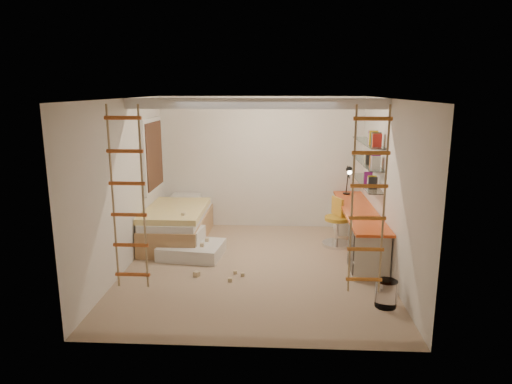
# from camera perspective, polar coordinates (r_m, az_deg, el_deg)

# --- Properties ---
(floor) EXTENTS (4.50, 4.50, 0.00)m
(floor) POSITION_cam_1_polar(r_m,az_deg,el_deg) (7.24, -0.13, -9.44)
(floor) COLOR tan
(floor) RESTS_ON ground
(ceiling_beam) EXTENTS (4.00, 0.18, 0.16)m
(ceiling_beam) POSITION_cam_1_polar(r_m,az_deg,el_deg) (7.01, 0.00, 10.99)
(ceiling_beam) COLOR white
(ceiling_beam) RESTS_ON ceiling
(window_frame) EXTENTS (0.06, 1.15, 1.35)m
(window_frame) POSITION_cam_1_polar(r_m,az_deg,el_deg) (8.60, -12.83, 4.52)
(window_frame) COLOR white
(window_frame) RESTS_ON wall_left
(window_blind) EXTENTS (0.02, 1.00, 1.20)m
(window_blind) POSITION_cam_1_polar(r_m,az_deg,el_deg) (8.59, -12.57, 4.52)
(window_blind) COLOR #4C2D1E
(window_blind) RESTS_ON window_frame
(rope_ladder_left) EXTENTS (0.41, 0.04, 2.13)m
(rope_ladder_left) POSITION_cam_1_polar(r_m,az_deg,el_deg) (5.38, -15.71, -0.87)
(rope_ladder_left) COLOR #D25523
(rope_ladder_left) RESTS_ON ceiling
(rope_ladder_right) EXTENTS (0.41, 0.04, 2.13)m
(rope_ladder_right) POSITION_cam_1_polar(r_m,az_deg,el_deg) (5.19, 13.84, -1.25)
(rope_ladder_right) COLOR orange
(rope_ladder_right) RESTS_ON ceiling
(waste_bin) EXTENTS (0.28, 0.28, 0.35)m
(waste_bin) POSITION_cam_1_polar(r_m,az_deg,el_deg) (6.21, 15.95, -12.12)
(waste_bin) COLOR white
(waste_bin) RESTS_ON floor
(desk) EXTENTS (0.56, 2.80, 0.75)m
(desk) POSITION_cam_1_polar(r_m,az_deg,el_deg) (8.02, 12.59, -4.45)
(desk) COLOR #E5511A
(desk) RESTS_ON floor
(shelves) EXTENTS (0.25, 1.80, 0.71)m
(shelves) POSITION_cam_1_polar(r_m,az_deg,el_deg) (8.06, 13.73, 3.58)
(shelves) COLOR white
(shelves) RESTS_ON wall_right
(bed) EXTENTS (1.02, 2.00, 0.69)m
(bed) POSITION_cam_1_polar(r_m,az_deg,el_deg) (8.48, -9.73, -3.91)
(bed) COLOR #AD7F51
(bed) RESTS_ON floor
(task_lamp) EXTENTS (0.14, 0.36, 0.57)m
(task_lamp) POSITION_cam_1_polar(r_m,az_deg,el_deg) (8.76, 11.51, 1.99)
(task_lamp) COLOR black
(task_lamp) RESTS_ON desk
(swivel_chair) EXTENTS (0.67, 0.67, 0.86)m
(swivel_chair) POSITION_cam_1_polar(r_m,az_deg,el_deg) (8.25, 10.09, -4.48)
(swivel_chair) COLOR #BD9024
(swivel_chair) RESTS_ON floor
(play_platform) EXTENTS (1.09, 0.90, 0.44)m
(play_platform) POSITION_cam_1_polar(r_m,az_deg,el_deg) (7.77, -8.30, -6.63)
(play_platform) COLOR silver
(play_platform) RESTS_ON floor
(toy_blocks) EXTENTS (1.22, 1.21, 0.71)m
(toy_blocks) POSITION_cam_1_polar(r_m,az_deg,el_deg) (7.37, -6.73, -6.79)
(toy_blocks) COLOR #CCB284
(toy_blocks) RESTS_ON floor
(books) EXTENTS (0.14, 0.64, 0.92)m
(books) POSITION_cam_1_polar(r_m,az_deg,el_deg) (8.05, 13.78, 4.48)
(books) COLOR #262626
(books) RESTS_ON shelves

